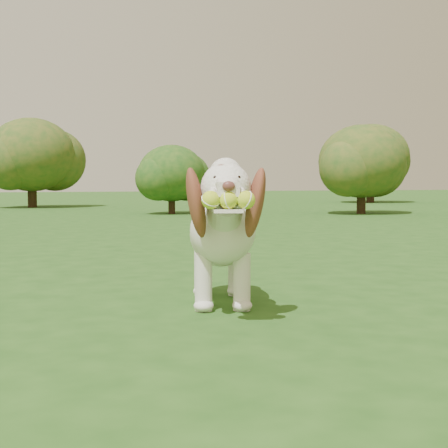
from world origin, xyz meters
name	(u,v)px	position (x,y,z in m)	size (l,w,h in m)	color
ground	(306,315)	(0.00, 0.00, 0.00)	(80.00, 80.00, 0.00)	#1F4814
dog	(222,229)	(-0.26, 0.33, 0.36)	(0.59, 1.01, 0.68)	silver
shrub_h	(371,157)	(10.00, 12.93, 1.36)	(2.24, 2.24, 2.32)	#382314
shrub_i	(31,155)	(0.34, 13.03, 1.24)	(2.04, 2.04, 2.11)	#382314
shrub_c	(172,173)	(2.38, 8.79, 0.76)	(1.25, 1.25, 1.29)	#382314
shrub_d	(362,161)	(5.64, 7.38, 0.98)	(1.61, 1.61, 1.67)	#382314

